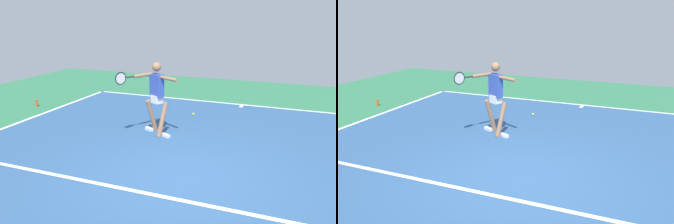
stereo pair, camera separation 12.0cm
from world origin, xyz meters
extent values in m
plane|color=#2D754C|center=(0.00, 0.00, 0.00)|extent=(19.73, 19.73, 0.00)
cube|color=#2D5484|center=(0.00, 0.00, 0.00)|extent=(10.62, 11.46, 0.00)
cube|color=white|center=(0.00, -5.68, 0.00)|extent=(10.62, 0.10, 0.01)
cube|color=white|center=(0.00, 0.77, 0.00)|extent=(7.96, 0.10, 0.01)
cube|color=white|center=(0.00, -5.48, 0.00)|extent=(0.10, 0.30, 0.01)
cylinder|color=#9E7051|center=(1.24, -1.99, 0.41)|extent=(0.26, 0.36, 0.85)
cube|color=white|center=(1.14, -1.93, 0.04)|extent=(0.26, 0.20, 0.07)
cylinder|color=#9E7051|center=(1.60, -2.17, 0.41)|extent=(0.26, 0.36, 0.85)
cube|color=white|center=(1.71, -2.23, 0.04)|extent=(0.26, 0.20, 0.07)
cube|color=white|center=(1.42, -2.08, 0.88)|extent=(0.31, 0.29, 0.20)
cube|color=#334CB2|center=(1.42, -2.08, 1.21)|extent=(0.38, 0.32, 0.55)
sphere|color=#9E7051|center=(1.42, -2.08, 1.66)|extent=(0.22, 0.22, 0.22)
cylinder|color=#9E7051|center=(1.03, -1.88, 1.44)|extent=(0.52, 0.32, 0.08)
cylinder|color=#9E7051|center=(1.70, -1.92, 1.47)|extent=(0.32, 0.52, 0.08)
cylinder|color=black|center=(1.88, -1.58, 1.47)|extent=(0.13, 0.21, 0.03)
torus|color=black|center=(1.99, -1.36, 1.47)|extent=(0.16, 0.27, 0.29)
cylinder|color=silver|center=(1.99, -1.36, 1.47)|extent=(0.12, 0.22, 0.25)
sphere|color=#CCE033|center=(1.10, -3.95, 0.03)|extent=(0.07, 0.07, 0.07)
cylinder|color=#D84C1E|center=(5.99, -3.03, 0.11)|extent=(0.07, 0.07, 0.22)
camera|label=1|loc=(-2.00, 5.65, 2.95)|focal=38.67mm
camera|label=2|loc=(-2.12, 5.61, 2.95)|focal=38.67mm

